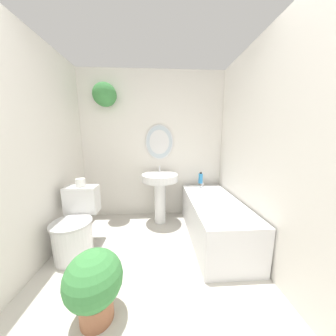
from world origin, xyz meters
The scene contains 9 objects.
wall_back centered at (-0.08, 2.47, 1.29)m, with size 2.44×0.35×2.40m.
wall_left centered at (-1.19, 1.23, 1.20)m, with size 0.06×2.58×2.40m.
wall_right centered at (1.19, 1.23, 1.20)m, with size 0.06×2.58×2.40m.
toilet centered at (-0.88, 1.47, 0.32)m, with size 0.43×0.63×0.75m.
pedestal_sink centered at (0.10, 2.14, 0.58)m, with size 0.56×0.56×0.89m.
bathtub centered at (0.82, 1.68, 0.28)m, with size 0.63×1.46×0.61m.
shampoo_bottle centered at (0.77, 2.24, 0.69)m, with size 0.07×0.07×0.18m.
potted_plant centered at (-0.39, 0.69, 0.31)m, with size 0.41×0.41×0.55m.
toilet_paper_roll centered at (-0.88, 1.69, 0.80)m, with size 0.11×0.11×0.10m.
Camera 1 is at (0.08, -0.39, 1.35)m, focal length 18.00 mm.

